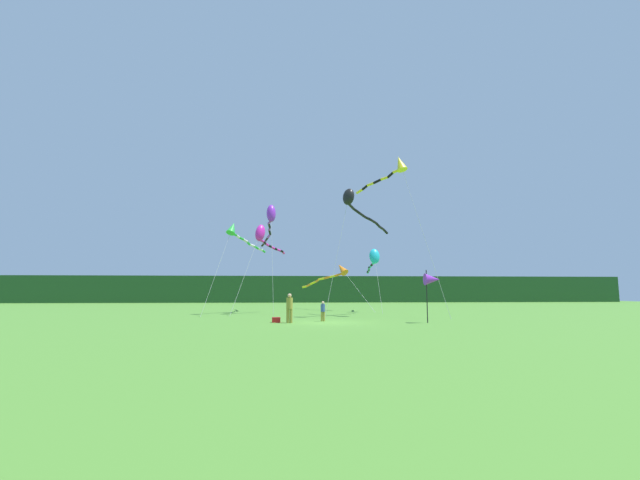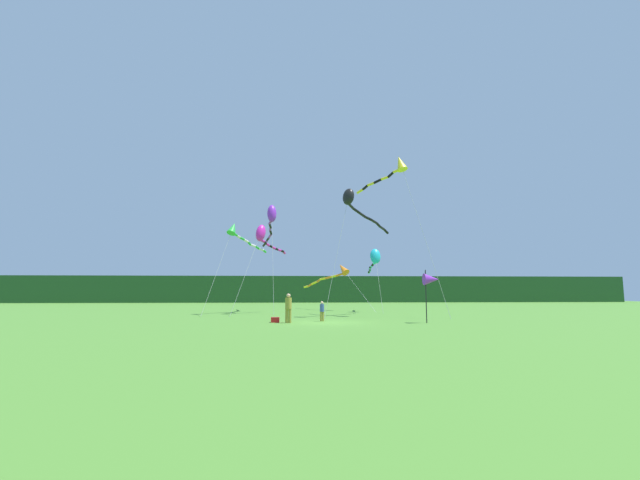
% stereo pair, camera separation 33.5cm
% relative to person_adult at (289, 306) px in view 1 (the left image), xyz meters
% --- Properties ---
extents(ground_plane, '(120.00, 120.00, 0.00)m').
position_rel_person_adult_xyz_m(ground_plane, '(2.28, 0.15, -0.95)').
color(ground_plane, '#4C842D').
extents(distant_treeline, '(108.00, 2.69, 4.26)m').
position_rel_person_adult_xyz_m(distant_treeline, '(2.28, 45.15, 1.17)').
color(distant_treeline, '#234C23').
rests_on(distant_treeline, ground).
extents(person_adult, '(0.38, 0.38, 1.71)m').
position_rel_person_adult_xyz_m(person_adult, '(0.00, 0.00, 0.00)').
color(person_adult, olive).
rests_on(person_adult, ground).
extents(person_child, '(0.27, 0.27, 1.22)m').
position_rel_person_adult_xyz_m(person_child, '(2.07, 1.23, -0.27)').
color(person_child, olive).
rests_on(person_child, ground).
extents(cooler_box, '(0.49, 0.42, 0.31)m').
position_rel_person_adult_xyz_m(cooler_box, '(-0.78, 0.46, -0.80)').
color(cooler_box, red).
rests_on(cooler_box, ground).
extents(banner_flag_pole, '(0.90, 0.70, 3.10)m').
position_rel_person_adult_xyz_m(banner_flag_pole, '(8.41, -0.61, 1.56)').
color(banner_flag_pole, black).
rests_on(banner_flag_pole, ground).
extents(kite_black, '(6.02, 6.78, 9.44)m').
position_rel_person_adult_xyz_m(kite_black, '(4.80, 5.77, 7.46)').
color(kite_black, '#B2B2B2').
rests_on(kite_black, ground).
extents(kite_cyan, '(0.94, 6.74, 5.73)m').
position_rel_person_adult_xyz_m(kite_cyan, '(7.67, 12.68, 3.84)').
color(kite_cyan, '#B2B2B2').
rests_on(kite_cyan, ground).
extents(kite_magenta, '(3.98, 7.01, 7.45)m').
position_rel_person_adult_xyz_m(kite_magenta, '(-2.23, 10.18, 5.51)').
color(kite_magenta, '#B2B2B2').
rests_on(kite_magenta, ground).
extents(kite_yellow, '(5.21, 6.88, 12.24)m').
position_rel_person_adult_xyz_m(kite_yellow, '(8.14, 6.13, 10.37)').
color(kite_yellow, '#B2B2B2').
rests_on(kite_yellow, ground).
extents(kite_purple, '(1.68, 9.79, 9.43)m').
position_rel_person_adult_xyz_m(kite_purple, '(-1.64, 12.21, 7.31)').
color(kite_purple, '#B2B2B2').
rests_on(kite_purple, ground).
extents(kite_green, '(4.26, 7.81, 7.61)m').
position_rel_person_adult_xyz_m(kite_green, '(-4.34, 10.31, 5.76)').
color(kite_green, '#B2B2B2').
rests_on(kite_green, ground).
extents(kite_orange, '(6.11, 8.72, 4.71)m').
position_rel_person_adult_xyz_m(kite_orange, '(4.67, 16.39, 2.77)').
color(kite_orange, '#B2B2B2').
rests_on(kite_orange, ground).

